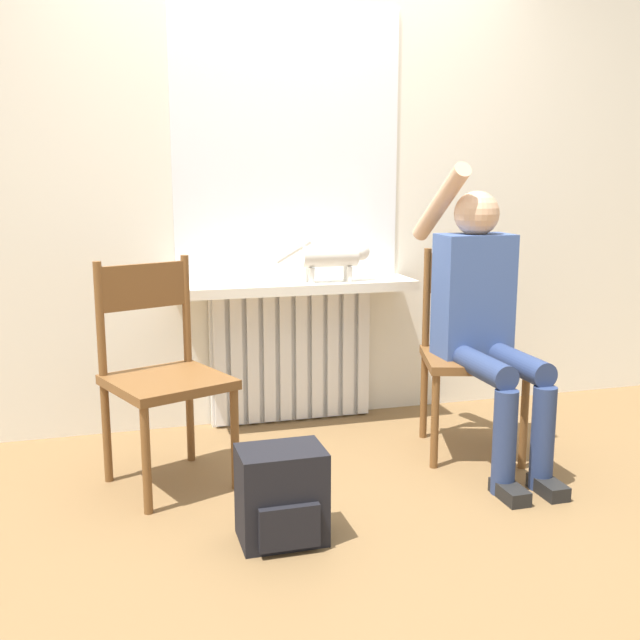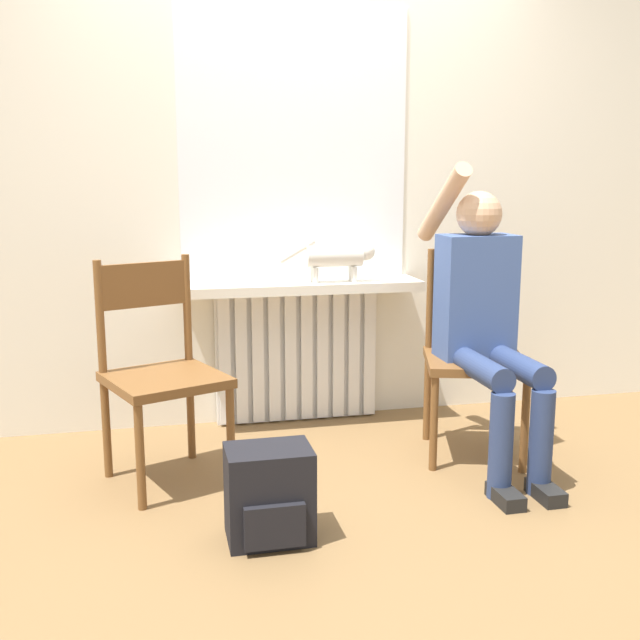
# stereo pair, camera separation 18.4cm
# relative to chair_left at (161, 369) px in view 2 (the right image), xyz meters

# --- Properties ---
(ground_plane) EXTENTS (12.00, 12.00, 0.00)m
(ground_plane) POSITION_rel_chair_left_xyz_m (0.73, -0.49, -0.50)
(ground_plane) COLOR brown
(wall_with_window) EXTENTS (7.00, 0.06, 2.70)m
(wall_with_window) POSITION_rel_chair_left_xyz_m (0.73, 0.74, 0.85)
(wall_with_window) COLOR white
(wall_with_window) RESTS_ON ground_plane
(radiator) EXTENTS (0.88, 0.08, 0.72)m
(radiator) POSITION_rel_chair_left_xyz_m (0.73, 0.66, -0.13)
(radiator) COLOR white
(radiator) RESTS_ON ground_plane
(windowsill) EXTENTS (1.24, 0.30, 0.05)m
(windowsill) POSITION_rel_chair_left_xyz_m (0.73, 0.56, 0.25)
(windowsill) COLOR white
(windowsill) RESTS_ON radiator
(window_glass) EXTENTS (1.19, 0.01, 1.38)m
(window_glass) POSITION_rel_chair_left_xyz_m (0.73, 0.70, 0.97)
(window_glass) COLOR white
(window_glass) RESTS_ON windowsill
(chair_left) EXTENTS (0.59, 0.59, 0.96)m
(chair_left) POSITION_rel_chair_left_xyz_m (0.00, 0.00, 0.00)
(chair_left) COLOR brown
(chair_left) RESTS_ON ground_plane
(chair_right) EXTENTS (0.56, 0.56, 0.96)m
(chair_right) POSITION_rel_chair_left_xyz_m (1.45, 0.00, 0.00)
(chair_right) COLOR brown
(chair_right) RESTS_ON ground_plane
(person) EXTENTS (0.36, 1.04, 1.37)m
(person) POSITION_rel_chair_left_xyz_m (1.44, -0.13, 0.20)
(person) COLOR navy
(person) RESTS_ON ground_plane
(cat) EXTENTS (0.50, 0.11, 0.22)m
(cat) POSITION_rel_chair_left_xyz_m (0.91, 0.50, 0.41)
(cat) COLOR silver
(cat) RESTS_ON windowsill
(backpack) EXTENTS (0.31, 0.25, 0.35)m
(backpack) POSITION_rel_chair_left_xyz_m (0.36, -0.66, -0.32)
(backpack) COLOR black
(backpack) RESTS_ON ground_plane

